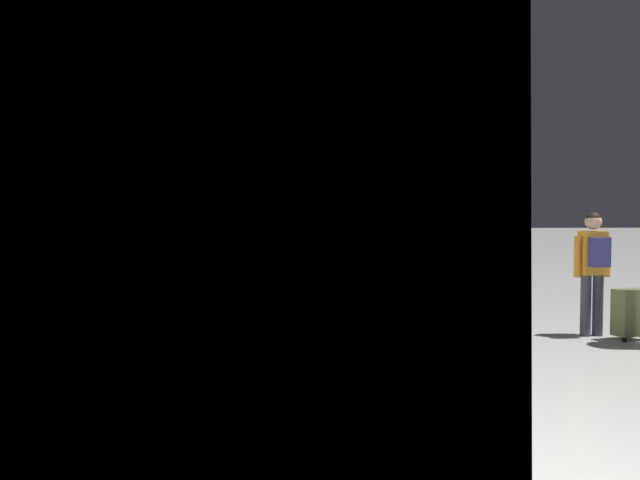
{
  "coord_description": "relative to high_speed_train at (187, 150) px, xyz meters",
  "views": [
    {
      "loc": [
        -1.49,
        -1.76,
        1.55
      ],
      "look_at": [
        -0.98,
        6.1,
        1.21
      ],
      "focal_mm": 34.77,
      "sensor_mm": 36.0,
      "label": 1
    }
  ],
  "objects": [
    {
      "name": "safety_line_strip",
      "position": [
        2.18,
        2.19,
        -2.5
      ],
      "size": [
        0.36,
        80.0,
        0.01
      ],
      "primitive_type": "cube",
      "color": "yellow",
      "rests_on": "ground"
    },
    {
      "name": "suitcase_near",
      "position": [
        5.65,
        -2.34,
        -2.17
      ],
      "size": [
        0.43,
        0.33,
        0.63
      ],
      "color": "#596038",
      "rests_on": "ground"
    },
    {
      "name": "tactile_edge_band",
      "position": [
        1.82,
        2.19,
        -2.5
      ],
      "size": [
        0.69,
        80.0,
        0.01
      ],
      "primitive_type": "cube",
      "color": "slate",
      "rests_on": "ground"
    },
    {
      "name": "passenger_near",
      "position": [
        5.33,
        -2.07,
        -1.58
      ],
      "size": [
        0.49,
        0.32,
        1.56
      ],
      "color": "#383842",
      "rests_on": "ground"
    },
    {
      "name": "high_speed_train",
      "position": [
        0.0,
        0.0,
        0.0
      ],
      "size": [
        2.94,
        34.94,
        4.97
      ],
      "color": "#38383D",
      "rests_on": "ground"
    }
  ]
}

